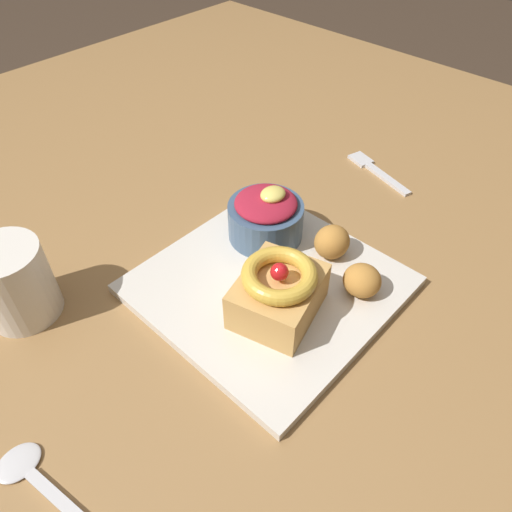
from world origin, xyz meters
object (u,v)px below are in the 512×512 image
spoon (38,481)px  berry_ramekin (266,216)px  fritter_front (362,280)px  fork (375,170)px  fritter_middle (332,242)px  front_plate (268,285)px  cake_slice (278,291)px  coffee_mug (14,283)px

spoon → berry_ramekin: bearing=-88.6°
fritter_front → fork: fritter_front is taller
fritter_middle → fork: bearing=17.9°
front_plate → fritter_middle: fritter_middle is taller
cake_slice → fritter_middle: size_ratio=2.51×
fritter_middle → spoon: bearing=177.1°
fork → cake_slice: bearing=120.2°
fritter_front → front_plate: bearing=124.6°
berry_ramekin → fritter_middle: 0.09m
berry_ramekin → fork: berry_ramekin is taller
fork → spoon: (-0.59, -0.05, 0.00)m
berry_ramekin → spoon: 0.36m
fritter_front → berry_ramekin: bearing=90.6°
front_plate → fork: size_ratio=2.11×
fritter_front → spoon: fritter_front is taller
cake_slice → coffee_mug: coffee_mug is taller
cake_slice → fork: (0.32, 0.08, -0.04)m
cake_slice → fork: 0.33m
fritter_front → fork: (0.23, 0.13, -0.03)m
cake_slice → fork: size_ratio=0.91×
fritter_front → coffee_mug: 0.38m
front_plate → spoon: bearing=-178.9°
fritter_middle → fork: (0.21, 0.07, -0.03)m
front_plate → cake_slice: size_ratio=2.31×
spoon → cake_slice: bearing=-105.2°
cake_slice → coffee_mug: (-0.19, 0.21, 0.00)m
berry_ramekin → spoon: bearing=-169.9°
fritter_front → cake_slice: bearing=149.7°
front_plate → fritter_front: bearing=-55.4°
fritter_front → fritter_middle: size_ratio=0.95×
front_plate → spoon: 0.30m
front_plate → coffee_mug: coffee_mug is taller
fritter_front → spoon: 0.37m
cake_slice → coffee_mug: 0.28m
fritter_middle → fork: 0.22m
fork → coffee_mug: (-0.50, 0.13, 0.04)m
spoon → coffee_mug: (0.09, 0.18, 0.04)m
cake_slice → spoon: bearing=173.5°
front_plate → cake_slice: (-0.03, -0.04, 0.04)m
berry_ramekin → fritter_middle: bearing=-71.2°
cake_slice → front_plate: bearing=54.9°
cake_slice → berry_ramekin: (0.08, 0.09, -0.00)m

